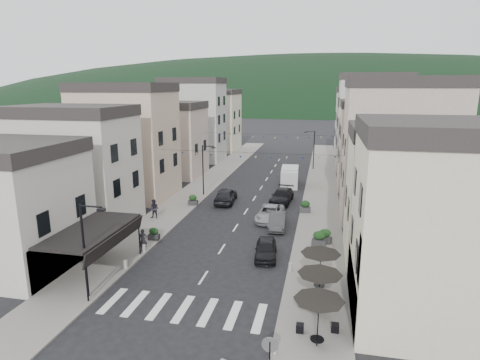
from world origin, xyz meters
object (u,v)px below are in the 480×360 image
(delivery_van, at_px, (290,176))
(parked_car_d, at_px, (282,196))
(parked_car_c, at_px, (270,213))
(parked_car_e, at_px, (226,195))
(pedestrian_a, at_px, (143,240))
(parked_car_b, at_px, (277,221))
(parked_car_a, at_px, (266,249))
(pedestrian_b, at_px, (154,209))

(delivery_van, bearing_deg, parked_car_d, -93.97)
(parked_car_c, relative_size, parked_car_d, 0.96)
(parked_car_e, bearing_deg, parked_car_c, 135.63)
(pedestrian_a, bearing_deg, parked_car_e, 61.56)
(delivery_van, relative_size, pedestrian_a, 3.06)
(parked_car_b, relative_size, pedestrian_a, 2.36)
(parked_car_b, relative_size, parked_car_d, 0.81)
(delivery_van, bearing_deg, parked_car_c, -95.41)
(parked_car_a, height_order, pedestrian_a, pedestrian_a)
(parked_car_d, relative_size, parked_car_e, 1.03)
(parked_car_c, relative_size, delivery_van, 0.92)
(parked_car_d, distance_m, pedestrian_a, 18.24)
(parked_car_c, bearing_deg, parked_car_b, -62.90)
(parked_car_a, xyz_separation_m, parked_car_d, (-0.38, 14.81, 0.08))
(parked_car_b, distance_m, pedestrian_a, 12.23)
(parked_car_a, bearing_deg, delivery_van, 84.43)
(delivery_van, xyz_separation_m, pedestrian_b, (-11.59, -16.49, -0.19))
(delivery_van, height_order, pedestrian_b, delivery_van)
(parked_car_c, xyz_separation_m, delivery_van, (0.63, 14.34, 0.56))
(parked_car_e, distance_m, pedestrian_a, 14.84)
(pedestrian_b, bearing_deg, parked_car_c, 12.84)
(pedestrian_b, bearing_deg, pedestrian_a, -70.88)
(pedestrian_a, height_order, pedestrian_b, pedestrian_b)
(parked_car_e, xyz_separation_m, delivery_van, (6.23, 9.49, 0.40))
(parked_car_a, bearing_deg, parked_car_e, 109.41)
(delivery_van, bearing_deg, parked_car_b, -91.80)
(parked_car_e, bearing_deg, parked_car_a, 112.10)
(delivery_van, height_order, pedestrian_a, delivery_van)
(parked_car_e, height_order, delivery_van, delivery_van)
(parked_car_e, xyz_separation_m, pedestrian_b, (-5.36, -7.00, 0.21))
(parked_car_c, height_order, pedestrian_b, pedestrian_b)
(parked_car_c, height_order, delivery_van, delivery_van)
(delivery_van, bearing_deg, pedestrian_a, -113.92)
(parked_car_b, relative_size, delivery_van, 0.77)
(parked_car_b, bearing_deg, parked_car_d, 90.00)
(parked_car_a, xyz_separation_m, delivery_van, (-0.23, 23.00, 0.58))
(parked_car_c, relative_size, pedestrian_a, 2.82)
(parked_car_d, xyz_separation_m, pedestrian_a, (-9.08, -15.82, 0.25))
(parked_car_e, height_order, pedestrian_a, pedestrian_a)
(pedestrian_b, bearing_deg, parked_car_d, 37.71)
(parked_car_c, xyz_separation_m, pedestrian_b, (-10.96, -2.15, 0.37))
(parked_car_d, bearing_deg, pedestrian_b, -139.03)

